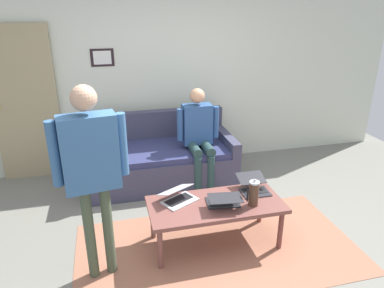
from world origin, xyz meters
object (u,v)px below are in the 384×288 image
at_px(couch, 162,159).
at_px(french_press, 254,193).
at_px(coffee_table, 216,207).
at_px(person_seated, 199,132).
at_px(laptop_right, 224,201).
at_px(laptop_center, 254,187).
at_px(laptop_left, 178,197).
at_px(person_standing, 91,162).
at_px(interior_door, 25,105).

distance_m(couch, french_press, 1.77).
relative_size(coffee_table, person_seated, 1.02).
distance_m(couch, person_seated, 0.66).
relative_size(coffee_table, laptop_right, 3.65).
xyz_separation_m(laptop_center, person_seated, (0.28, -1.15, 0.22)).
bearing_deg(laptop_left, laptop_center, -179.84).
height_order(couch, laptop_left, couch).
bearing_deg(person_standing, person_seated, -131.14).
relative_size(interior_door, person_seated, 1.60).
xyz_separation_m(person_standing, person_seated, (-1.28, -1.46, -0.37)).
xyz_separation_m(interior_door, person_seated, (-2.15, 0.76, -0.30)).
bearing_deg(person_standing, laptop_right, -174.07).
height_order(interior_door, couch, interior_door).
xyz_separation_m(couch, person_standing, (0.82, 1.69, 0.79)).
xyz_separation_m(coffee_table, laptop_right, (-0.06, 0.05, 0.09)).
height_order(french_press, person_standing, person_standing).
distance_m(laptop_center, person_seated, 1.21).
distance_m(french_press, person_standing, 1.53).
bearing_deg(person_standing, interior_door, -68.46).
bearing_deg(french_press, person_standing, 2.05).
bearing_deg(laptop_center, laptop_right, 25.42).
height_order(interior_door, laptop_center, interior_door).
bearing_deg(interior_door, french_press, 136.89).
bearing_deg(laptop_right, person_seated, -94.76).
relative_size(laptop_right, person_standing, 0.21).
xyz_separation_m(laptop_left, person_seated, (-0.52, -1.16, 0.22)).
bearing_deg(coffee_table, laptop_center, -163.39).
distance_m(interior_door, laptop_center, 3.13).
bearing_deg(coffee_table, couch, -79.38).
height_order(coffee_table, laptop_left, laptop_left).
xyz_separation_m(laptop_left, laptop_center, (-0.79, -0.00, 0.00)).
bearing_deg(interior_door, laptop_right, 134.21).
bearing_deg(laptop_right, french_press, 165.81).
xyz_separation_m(couch, laptop_right, (-0.34, 1.57, 0.21)).
relative_size(couch, person_standing, 1.10).
bearing_deg(coffee_table, person_standing, 8.84).
distance_m(interior_door, laptop_right, 2.97).
bearing_deg(interior_door, laptop_left, 130.49).
xyz_separation_m(couch, coffee_table, (-0.28, 1.52, 0.11)).
height_order(laptop_left, laptop_right, laptop_left).
relative_size(interior_door, laptop_center, 6.11).
bearing_deg(laptop_center, couch, -62.04).
distance_m(couch, laptop_right, 1.62).
relative_size(interior_door, french_press, 7.37).
height_order(laptop_center, laptop_right, laptop_center).
bearing_deg(laptop_center, interior_door, -38.22).
bearing_deg(laptop_center, person_seated, -76.50).
relative_size(coffee_table, person_standing, 0.76).
distance_m(interior_door, laptop_left, 2.57).
bearing_deg(laptop_right, couch, -77.58).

